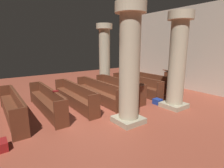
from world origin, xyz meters
TOP-DOWN VIEW (x-y plane):
  - ground_plane at (0.00, 0.00)m, footprint 19.20×19.20m
  - back_wall at (0.00, 6.08)m, footprint 10.00×0.16m
  - pew_row_0 at (-0.83, 4.14)m, footprint 3.29×0.47m
  - pew_row_1 at (-0.83, 3.01)m, footprint 3.29×0.46m
  - pew_row_2 at (-0.83, 1.88)m, footprint 3.29×0.46m
  - pew_row_3 at (-0.83, 0.76)m, footprint 3.29×0.46m
  - pew_row_4 at (-0.83, -0.37)m, footprint 3.29×0.46m
  - pew_row_5 at (-0.83, -1.50)m, footprint 3.29×0.47m
  - pew_row_6 at (-0.83, -2.62)m, footprint 3.29×0.46m
  - pillar_aisle_side at (1.63, 2.83)m, footprint 0.93×0.93m
  - pillar_far_side at (-3.23, 2.69)m, footprint 0.93×0.93m
  - pillar_aisle_rear at (1.63, 0.39)m, footprint 0.92×0.92m
  - lectern at (-0.62, 5.32)m, footprint 0.48×0.45m
  - hymn_book at (-0.31, -1.31)m, footprint 0.13×0.18m
  - kneeler_box_blue at (0.98, 2.59)m, footprint 0.34×0.29m
  - kneeler_box_red at (1.01, -3.13)m, footprint 0.39×0.30m

SIDE VIEW (x-z plane):
  - ground_plane at x=0.00m, z-range 0.00..0.00m
  - kneeler_box_blue at x=0.98m, z-range 0.00..0.23m
  - kneeler_box_red at x=1.01m, z-range 0.00..0.23m
  - lectern at x=-0.62m, z-range -0.09..0.99m
  - pew_row_0 at x=-0.83m, z-range 0.04..0.92m
  - pew_row_1 at x=-0.83m, z-range 0.04..0.92m
  - pew_row_2 at x=-0.83m, z-range 0.04..0.92m
  - pew_row_3 at x=-0.83m, z-range 0.04..0.92m
  - pew_row_4 at x=-0.83m, z-range 0.04..0.92m
  - pew_row_5 at x=-0.83m, z-range 0.04..0.92m
  - pew_row_6 at x=-0.83m, z-range 0.04..0.92m
  - hymn_book at x=-0.31m, z-range 0.88..0.92m
  - pillar_aisle_side at x=1.63m, z-range 0.07..3.74m
  - pillar_far_side at x=-3.23m, z-range 0.07..3.74m
  - pillar_aisle_rear at x=1.63m, z-range 0.07..3.74m
  - back_wall at x=0.00m, z-range 0.00..4.50m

